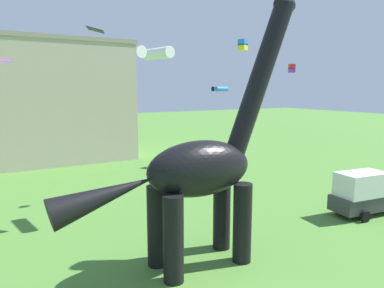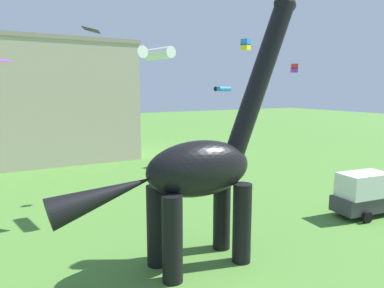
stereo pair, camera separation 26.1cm
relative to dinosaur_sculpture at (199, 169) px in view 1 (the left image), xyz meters
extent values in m
cylinder|color=black|center=(2.11, 0.94, -3.00)|extent=(0.99, 0.99, 4.27)
cylinder|color=black|center=(2.11, -0.94, -3.00)|extent=(0.99, 0.99, 4.27)
cylinder|color=black|center=(-1.97, 0.94, -3.00)|extent=(0.99, 0.99, 4.27)
cylinder|color=black|center=(-1.97, -0.94, -3.00)|extent=(0.99, 0.99, 4.27)
ellipsoid|color=black|center=(0.07, 0.00, 0.00)|extent=(5.84, 2.52, 2.88)
cylinder|color=black|center=(3.86, 0.00, 4.60)|extent=(4.20, 1.08, 8.32)
ellipsoid|color=black|center=(5.46, 0.00, 8.56)|extent=(1.44, 0.90, 0.99)
cone|color=black|center=(-4.83, 0.00, -0.66)|extent=(5.13, 1.44, 2.43)
cube|color=#38383D|center=(14.71, 0.28, -4.18)|extent=(5.81, 2.77, 1.10)
cube|color=red|center=(16.56, 0.28, -3.13)|extent=(2.01, 2.14, 1.00)
cube|color=silver|center=(13.93, 0.28, -2.78)|extent=(3.80, 2.44, 1.70)
cylinder|color=black|center=(16.73, 1.33, -4.73)|extent=(0.83, 0.36, 0.80)
cylinder|color=black|center=(13.03, 1.33, -4.73)|extent=(0.83, 0.36, 0.80)
cylinder|color=black|center=(13.03, -0.77, -4.73)|extent=(0.83, 0.36, 0.80)
cube|color=red|center=(17.25, 10.83, 6.20)|extent=(0.81, 0.81, 0.47)
cube|color=purple|center=(17.25, 10.83, 5.83)|extent=(0.81, 0.81, 0.47)
cylinder|color=white|center=(1.58, 8.11, 6.44)|extent=(1.27, 2.92, 0.79)
cone|color=white|center=(0.05, 7.84, 6.44)|extent=(0.94, 0.84, 0.83)
cube|color=black|center=(-6.40, -4.97, 5.62)|extent=(0.64, 0.73, 0.12)
cube|color=#287AE5|center=(18.20, 19.83, 9.52)|extent=(1.16, 1.16, 0.72)
cube|color=yellow|center=(18.20, 19.83, 8.96)|extent=(1.16, 1.16, 0.72)
cylinder|color=#287AE5|center=(14.58, 18.98, 4.01)|extent=(2.03, 1.09, 0.55)
cone|color=black|center=(14.27, 20.01, 4.01)|extent=(0.63, 0.69, 0.58)
cube|color=#B7A893|center=(-4.01, 32.86, 2.21)|extent=(23.74, 9.49, 14.69)
cube|color=gray|center=(-4.01, 32.86, 9.81)|extent=(24.22, 9.68, 0.50)
camera|label=1|loc=(-9.24, -15.15, 4.01)|focal=33.42mm
camera|label=2|loc=(-9.01, -15.27, 4.01)|focal=33.42mm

